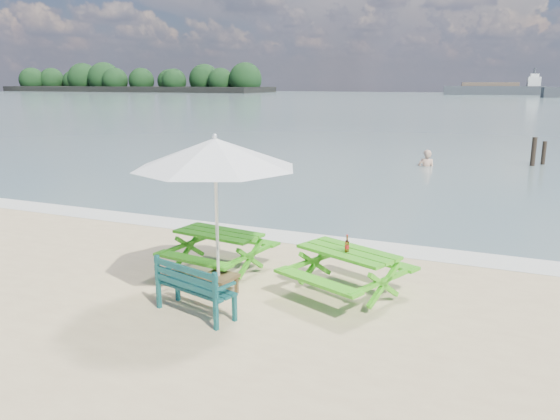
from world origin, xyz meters
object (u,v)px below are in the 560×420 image
at_px(picnic_table_right, 347,274).
at_px(beer_bottle, 347,246).
at_px(park_bench, 196,298).
at_px(swimmer, 426,172).
at_px(patio_umbrella, 215,153).
at_px(side_table, 219,285).
at_px(picnic_table_left, 219,252).

relative_size(picnic_table_right, beer_bottle, 8.20).
bearing_deg(park_bench, swimmer, 86.70).
height_order(patio_umbrella, swimmer, patio_umbrella).
xyz_separation_m(park_bench, side_table, (-0.05, 0.76, -0.07)).
xyz_separation_m(picnic_table_left, park_bench, (0.60, -1.74, -0.11)).
relative_size(picnic_table_left, park_bench, 1.40).
bearing_deg(side_table, swimmer, 86.33).
bearing_deg(picnic_table_right, swimmer, 93.62).
relative_size(park_bench, beer_bottle, 5.05).
relative_size(picnic_table_right, swimmer, 1.22).
relative_size(picnic_table_left, side_table, 3.36).
bearing_deg(picnic_table_left, picnic_table_right, -4.49).
relative_size(picnic_table_left, swimmer, 1.06).
bearing_deg(side_table, patio_umbrella, 0.00).
relative_size(picnic_table_left, beer_bottle, 7.09).
relative_size(patio_umbrella, swimmer, 1.57).
xyz_separation_m(park_bench, patio_umbrella, (-0.05, 0.76, 2.01)).
bearing_deg(picnic_table_right, park_bench, -139.37).
bearing_deg(beer_bottle, swimmer, 93.59).
distance_m(picnic_table_left, swimmer, 14.15).
height_order(picnic_table_right, side_table, picnic_table_right).
bearing_deg(patio_umbrella, beer_bottle, 21.12).
distance_m(patio_umbrella, beer_bottle, 2.45).
distance_m(picnic_table_left, park_bench, 1.84).
bearing_deg(park_bench, picnic_table_right, 40.63).
bearing_deg(park_bench, patio_umbrella, 94.00).
distance_m(picnic_table_right, patio_umbrella, 2.77).
height_order(side_table, swimmer, swimmer).
relative_size(park_bench, side_table, 2.40).
bearing_deg(beer_bottle, park_bench, -140.72).
height_order(beer_bottle, swimmer, beer_bottle).
distance_m(patio_umbrella, swimmer, 15.27).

